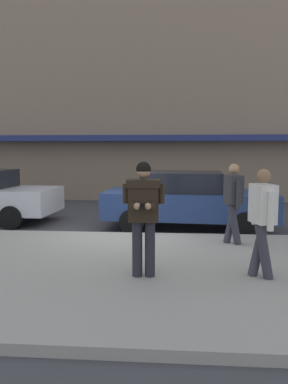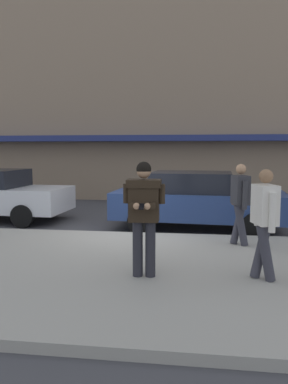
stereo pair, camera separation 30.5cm
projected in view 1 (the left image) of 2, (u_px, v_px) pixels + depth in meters
The scene contains 8 objects.
ground_plane at pixel (128, 236), 9.26m from camera, with size 80.00×80.00×0.00m, color #3D3D42.
sidewalk at pixel (167, 271), 6.35m from camera, with size 32.00×5.30×0.14m, color #99968E.
curb_paint_line at pixel (169, 236), 9.23m from camera, with size 28.00×0.12×0.01m, color silver.
storefront_facade at pixel (172, 34), 16.79m from camera, with size 28.00×4.70×14.63m.
parked_sedan_mid at pixel (187, 200), 10.05m from camera, with size 4.62×2.18×1.54m.
man_texting_on_phone at pixel (144, 207), 5.77m from camera, with size 0.65×0.59×1.81m.
pedestrian_in_light_coat at pixel (262, 216), 5.75m from camera, with size 0.40×0.58×1.70m.
pedestrian_with_bag at pixel (233, 198), 7.88m from camera, with size 0.39×0.72×1.70m.
Camera 1 is at (1.08, -9.02, 2.12)m, focal length 35.00 mm.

